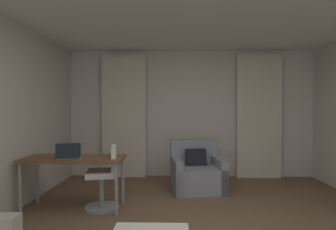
{
  "coord_description": "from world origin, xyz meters",
  "views": [
    {
      "loc": [
        -0.34,
        -2.74,
        1.4
      ],
      "look_at": [
        -0.43,
        1.26,
        1.31
      ],
      "focal_mm": 29.62,
      "sensor_mm": 36.0,
      "label": 1
    }
  ],
  "objects": [
    {
      "name": "wall_window",
      "position": [
        0.0,
        3.03,
        1.3
      ],
      "size": [
        5.12,
        0.06,
        2.6
      ],
      "color": "beige",
      "rests_on": "ground"
    },
    {
      "name": "armchair",
      "position": [
        0.05,
        2.04,
        0.28
      ],
      "size": [
        0.94,
        0.9,
        0.84
      ],
      "color": "gray",
      "rests_on": "ground"
    },
    {
      "name": "laptop",
      "position": [
        -1.77,
        0.97,
        0.77
      ],
      "size": [
        0.37,
        0.32,
        0.22
      ],
      "color": "#ADADB2",
      "rests_on": "desk"
    },
    {
      "name": "desk",
      "position": [
        -1.74,
        1.08,
        0.66
      ],
      "size": [
        1.38,
        0.57,
        0.72
      ],
      "color": "brown",
      "rests_on": "ground"
    },
    {
      "name": "curtain_left_panel",
      "position": [
        -1.38,
        2.9,
        1.25
      ],
      "size": [
        0.9,
        0.06,
        2.5
      ],
      "color": "beige",
      "rests_on": "ground"
    },
    {
      "name": "desk_chair",
      "position": [
        -1.32,
        1.09,
        0.39
      ],
      "size": [
        0.48,
        0.48,
        0.88
      ],
      "color": "gray",
      "rests_on": "ground"
    },
    {
      "name": "curtain_right_panel",
      "position": [
        1.38,
        2.9,
        1.25
      ],
      "size": [
        0.9,
        0.06,
        2.5
      ],
      "color": "beige",
      "rests_on": "ground"
    }
  ]
}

